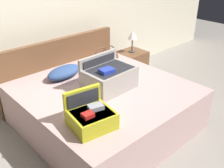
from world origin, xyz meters
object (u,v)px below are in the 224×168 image
object	(u,v)px
hard_case_medium	(91,116)
table_lamp	(133,36)
hard_case_large	(109,77)
duffel_bag	(105,59)
bed	(104,106)
pillow_near_headboard	(64,72)
nightstand	(131,66)

from	to	relation	value
hard_case_medium	table_lamp	world-z (taller)	table_lamp
hard_case_large	duffel_bag	xyz separation A→B (m)	(0.40, 0.53, -0.04)
bed	hard_case_large	xyz separation A→B (m)	(0.03, -0.05, 0.42)
duffel_bag	pillow_near_headboard	size ratio (longest dim) A/B	0.92
hard_case_large	bed	bearing A→B (deg)	117.62
hard_case_large	pillow_near_headboard	xyz separation A→B (m)	(-0.22, 0.61, -0.08)
bed	table_lamp	world-z (taller)	table_lamp
hard_case_medium	duffel_bag	world-z (taller)	hard_case_medium
hard_case_medium	nightstand	distance (m)	2.18
hard_case_large	table_lamp	bearing A→B (deg)	30.45
hard_case_medium	pillow_near_headboard	bearing A→B (deg)	78.09
table_lamp	hard_case_medium	bearing A→B (deg)	-146.68
bed	pillow_near_headboard	world-z (taller)	pillow_near_headboard
hard_case_large	hard_case_medium	distance (m)	0.76
hard_case_large	hard_case_medium	bearing A→B (deg)	-146.42
hard_case_large	hard_case_medium	xyz separation A→B (m)	(-0.62, -0.44, -0.05)
bed	hard_case_medium	world-z (taller)	hard_case_medium
nightstand	table_lamp	distance (m)	0.53
duffel_bag	bed	bearing A→B (deg)	-132.37
hard_case_large	nightstand	distance (m)	1.45
hard_case_medium	duffel_bag	size ratio (longest dim) A/B	0.94
hard_case_medium	nightstand	size ratio (longest dim) A/B	0.86
hard_case_large	table_lamp	distance (m)	1.38
bed	table_lamp	distance (m)	1.47
bed	nightstand	distance (m)	1.38
bed	pillow_near_headboard	size ratio (longest dim) A/B	3.72
pillow_near_headboard	nightstand	xyz separation A→B (m)	(1.39, 0.12, -0.36)
hard_case_medium	bed	bearing A→B (deg)	48.79
bed	hard_case_medium	size ratio (longest dim) A/B	4.30
bed	duffel_bag	world-z (taller)	duffel_bag
table_lamp	nightstand	bearing A→B (deg)	0.00
duffel_bag	nightstand	size ratio (longest dim) A/B	0.92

